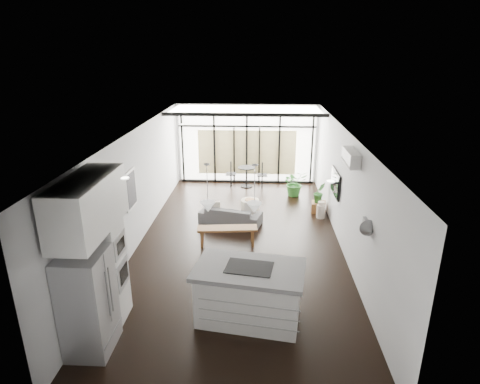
# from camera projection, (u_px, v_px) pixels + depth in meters

# --- Properties ---
(floor) EXTENTS (5.00, 10.00, 0.00)m
(floor) POSITION_uv_depth(u_px,v_px,m) (239.00, 243.00, 10.05)
(floor) COLOR black
(floor) RESTS_ON ground
(ceiling) EXTENTS (5.00, 10.00, 0.00)m
(ceiling) POSITION_uv_depth(u_px,v_px,m) (239.00, 132.00, 9.11)
(ceiling) COLOR white
(ceiling) RESTS_ON ground
(wall_left) EXTENTS (0.02, 10.00, 2.80)m
(wall_left) POSITION_uv_depth(u_px,v_px,m) (136.00, 189.00, 9.70)
(wall_left) COLOR silver
(wall_left) RESTS_ON ground
(wall_right) EXTENTS (0.02, 10.00, 2.80)m
(wall_right) POSITION_uv_depth(u_px,v_px,m) (345.00, 192.00, 9.46)
(wall_right) COLOR silver
(wall_right) RESTS_ON ground
(wall_back) EXTENTS (5.00, 0.02, 2.80)m
(wall_back) POSITION_uv_depth(u_px,v_px,m) (247.00, 144.00, 14.28)
(wall_back) COLOR silver
(wall_back) RESTS_ON ground
(wall_front) EXTENTS (5.00, 0.02, 2.80)m
(wall_front) POSITION_uv_depth(u_px,v_px,m) (217.00, 326.00, 4.87)
(wall_front) COLOR silver
(wall_front) RESTS_ON ground
(glazing) EXTENTS (5.00, 0.20, 2.80)m
(glazing) POSITION_uv_depth(u_px,v_px,m) (247.00, 145.00, 14.17)
(glazing) COLOR black
(glazing) RESTS_ON ground
(skylight) EXTENTS (4.70, 1.90, 0.06)m
(skylight) POSITION_uv_depth(u_px,v_px,m) (246.00, 109.00, 12.88)
(skylight) COLOR white
(skylight) RESTS_ON ceiling
(neighbour_building) EXTENTS (3.50, 0.02, 1.60)m
(neighbour_building) POSITION_uv_depth(u_px,v_px,m) (247.00, 152.00, 14.34)
(neighbour_building) COLOR #F0E49B
(neighbour_building) RESTS_ON ground
(island) EXTENTS (2.04, 1.40, 1.03)m
(island) POSITION_uv_depth(u_px,v_px,m) (249.00, 293.00, 7.07)
(island) COLOR white
(island) RESTS_ON floor
(cooktop) EXTENTS (0.87, 0.65, 0.01)m
(cooktop) POSITION_uv_depth(u_px,v_px,m) (249.00, 267.00, 6.89)
(cooktop) COLOR black
(cooktop) RESTS_ON island
(fridge) EXTENTS (0.66, 0.83, 1.71)m
(fridge) POSITION_uv_depth(u_px,v_px,m) (88.00, 302.00, 6.24)
(fridge) COLOR #ACADB2
(fridge) RESTS_ON floor
(appliance_column) EXTENTS (0.60, 0.63, 2.31)m
(appliance_column) POSITION_uv_depth(u_px,v_px,m) (104.00, 260.00, 6.90)
(appliance_column) COLOR white
(appliance_column) RESTS_ON floor
(upper_cabinets) EXTENTS (0.62, 1.75, 0.86)m
(upper_cabinets) POSITION_uv_depth(u_px,v_px,m) (87.00, 205.00, 6.07)
(upper_cabinets) COLOR white
(upper_cabinets) RESTS_ON wall_left
(pendant_left) EXTENTS (0.26, 0.26, 0.18)m
(pendant_left) POSITION_uv_depth(u_px,v_px,m) (208.00, 207.00, 6.90)
(pendant_left) COLOR white
(pendant_left) RESTS_ON ceiling
(pendant_right) EXTENTS (0.26, 0.26, 0.18)m
(pendant_right) POSITION_uv_depth(u_px,v_px,m) (254.00, 208.00, 6.86)
(pendant_right) COLOR white
(pendant_right) RESTS_ON ceiling
(sofa) EXTENTS (1.77, 0.91, 0.66)m
(sofa) POSITION_uv_depth(u_px,v_px,m) (231.00, 212.00, 11.07)
(sofa) COLOR #4C4D4F
(sofa) RESTS_ON floor
(console_bench) EXTENTS (1.49, 0.50, 0.47)m
(console_bench) POSITION_uv_depth(u_px,v_px,m) (227.00, 236.00, 9.87)
(console_bench) COLOR brown
(console_bench) RESTS_ON floor
(pouf) EXTENTS (0.60, 0.60, 0.43)m
(pouf) POSITION_uv_depth(u_px,v_px,m) (250.00, 207.00, 11.77)
(pouf) COLOR beige
(pouf) RESTS_ON floor
(crate) EXTENTS (0.45, 0.45, 0.31)m
(crate) POSITION_uv_depth(u_px,v_px,m) (318.00, 207.00, 11.91)
(crate) COLOR brown
(crate) RESTS_ON floor
(plant_tall) EXTENTS (1.03, 1.08, 0.68)m
(plant_tall) POSITION_uv_depth(u_px,v_px,m) (295.00, 186.00, 13.20)
(plant_tall) COLOR #2C6F28
(plant_tall) RESTS_ON floor
(plant_crate) EXTENTS (0.52, 0.70, 0.28)m
(plant_crate) POSITION_uv_depth(u_px,v_px,m) (319.00, 198.00, 11.81)
(plant_crate) COLOR #2C6F28
(plant_crate) RESTS_ON crate
(milk_can) EXTENTS (0.28, 0.28, 0.49)m
(milk_can) POSITION_uv_depth(u_px,v_px,m) (321.00, 210.00, 11.48)
(milk_can) COLOR beige
(milk_can) RESTS_ON floor
(bistro_set) EXTENTS (1.37, 0.61, 0.65)m
(bistro_set) POSITION_uv_depth(u_px,v_px,m) (247.00, 178.00, 14.07)
(bistro_set) COLOR black
(bistro_set) RESTS_ON floor
(tv) EXTENTS (0.05, 1.10, 0.65)m
(tv) POSITION_uv_depth(u_px,v_px,m) (336.00, 183.00, 10.43)
(tv) COLOR black
(tv) RESTS_ON wall_right
(ac_unit) EXTENTS (0.22, 0.90, 0.30)m
(ac_unit) POSITION_uv_depth(u_px,v_px,m) (351.00, 158.00, 8.36)
(ac_unit) COLOR silver
(ac_unit) RESTS_ON wall_right
(framed_art) EXTENTS (0.04, 0.70, 0.90)m
(framed_art) POSITION_uv_depth(u_px,v_px,m) (131.00, 189.00, 9.18)
(framed_art) COLOR black
(framed_art) RESTS_ON wall_left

